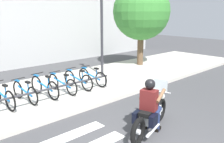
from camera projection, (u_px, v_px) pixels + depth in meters
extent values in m
cube|color=#B7B2A8|center=(46.00, 94.00, 8.97)|extent=(24.00, 4.40, 0.15)
cube|color=white|center=(56.00, 141.00, 5.80)|extent=(2.80, 0.40, 0.01)
torus|color=black|center=(160.00, 109.00, 6.84)|extent=(0.68, 0.31, 0.68)
cylinder|color=silver|center=(160.00, 109.00, 6.84)|extent=(0.15, 0.13, 0.12)
torus|color=black|center=(138.00, 132.00, 5.57)|extent=(0.68, 0.31, 0.68)
cylinder|color=silver|center=(138.00, 132.00, 5.57)|extent=(0.15, 0.13, 0.12)
cube|color=silver|center=(151.00, 114.00, 6.17)|extent=(0.89, 0.51, 0.28)
ellipsoid|color=black|center=(154.00, 104.00, 6.30)|extent=(0.58, 0.42, 0.22)
cube|color=black|center=(148.00, 112.00, 5.96)|extent=(0.62, 0.43, 0.10)
cube|color=black|center=(137.00, 116.00, 5.96)|extent=(0.34, 0.21, 0.28)
cube|color=black|center=(153.00, 120.00, 5.74)|extent=(0.34, 0.21, 0.28)
cylinder|color=silver|center=(160.00, 91.00, 6.58)|extent=(0.21, 0.60, 0.03)
sphere|color=white|center=(162.00, 96.00, 6.79)|extent=(0.18, 0.18, 0.18)
cube|color=silver|center=(160.00, 85.00, 6.56)|extent=(0.15, 0.39, 0.32)
cylinder|color=silver|center=(153.00, 130.00, 5.94)|extent=(0.75, 0.29, 0.08)
cube|color=#591919|center=(149.00, 100.00, 5.94)|extent=(0.36, 0.46, 0.52)
sphere|color=black|center=(150.00, 84.00, 5.87)|extent=(0.26, 0.26, 0.26)
cylinder|color=brown|center=(145.00, 93.00, 6.22)|extent=(0.52, 0.23, 0.26)
cylinder|color=brown|center=(161.00, 96.00, 6.00)|extent=(0.52, 0.23, 0.26)
cylinder|color=#1E284C|center=(145.00, 110.00, 6.23)|extent=(0.46, 0.26, 0.24)
cylinder|color=#1E284C|center=(146.00, 120.00, 6.41)|extent=(0.11, 0.11, 0.49)
cube|color=black|center=(147.00, 126.00, 6.49)|extent=(0.26, 0.16, 0.08)
cylinder|color=#1E284C|center=(157.00, 112.00, 6.07)|extent=(0.46, 0.26, 0.24)
cylinder|color=#1E284C|center=(158.00, 122.00, 6.25)|extent=(0.11, 0.11, 0.49)
cube|color=black|center=(158.00, 129.00, 6.33)|extent=(0.26, 0.16, 0.08)
torus|color=black|center=(10.00, 101.00, 7.10)|extent=(0.12, 0.65, 0.65)
cylinder|color=blue|center=(3.00, 95.00, 7.40)|extent=(0.15, 0.87, 0.24)
cylinder|color=blue|center=(6.00, 92.00, 7.20)|extent=(0.04, 0.04, 0.40)
cube|color=black|center=(5.00, 86.00, 7.15)|extent=(0.12, 0.21, 0.06)
torus|color=black|center=(18.00, 90.00, 8.19)|extent=(0.11, 0.62, 0.62)
torus|color=black|center=(33.00, 96.00, 7.58)|extent=(0.11, 0.62, 0.62)
cylinder|color=blue|center=(25.00, 91.00, 7.87)|extent=(0.14, 0.85, 0.24)
cylinder|color=blue|center=(28.00, 88.00, 7.68)|extent=(0.04, 0.04, 0.38)
cube|color=black|center=(28.00, 82.00, 7.63)|extent=(0.12, 0.21, 0.06)
cylinder|color=black|center=(18.00, 79.00, 8.03)|extent=(0.48, 0.08, 0.03)
cube|color=blue|center=(17.00, 80.00, 8.11)|extent=(0.11, 0.29, 0.04)
torus|color=black|center=(37.00, 85.00, 8.67)|extent=(0.12, 0.67, 0.67)
torus|color=black|center=(53.00, 91.00, 8.01)|extent=(0.12, 0.67, 0.67)
cylinder|color=blue|center=(44.00, 86.00, 8.33)|extent=(0.15, 0.92, 0.25)
cylinder|color=blue|center=(48.00, 82.00, 8.12)|extent=(0.04, 0.04, 0.41)
cube|color=black|center=(48.00, 77.00, 8.07)|extent=(0.12, 0.21, 0.06)
cylinder|color=black|center=(37.00, 73.00, 8.50)|extent=(0.48, 0.08, 0.03)
cube|color=blue|center=(36.00, 75.00, 8.59)|extent=(0.11, 0.29, 0.04)
torus|color=black|center=(53.00, 82.00, 9.17)|extent=(0.11, 0.62, 0.61)
torus|color=black|center=(72.00, 87.00, 8.46)|extent=(0.11, 0.62, 0.61)
cylinder|color=blue|center=(62.00, 83.00, 8.80)|extent=(0.16, 0.98, 0.26)
cylinder|color=blue|center=(67.00, 80.00, 8.58)|extent=(0.04, 0.04, 0.38)
cube|color=black|center=(66.00, 75.00, 8.54)|extent=(0.12, 0.21, 0.06)
cylinder|color=black|center=(55.00, 72.00, 9.00)|extent=(0.48, 0.08, 0.03)
cube|color=blue|center=(53.00, 73.00, 9.09)|extent=(0.11, 0.29, 0.04)
torus|color=black|center=(70.00, 78.00, 9.61)|extent=(0.11, 0.64, 0.64)
torus|color=black|center=(87.00, 83.00, 8.94)|extent=(0.11, 0.64, 0.64)
cylinder|color=blue|center=(78.00, 79.00, 9.26)|extent=(0.15, 0.93, 0.25)
cylinder|color=blue|center=(82.00, 76.00, 9.05)|extent=(0.04, 0.04, 0.39)
cube|color=black|center=(82.00, 71.00, 9.01)|extent=(0.12, 0.21, 0.06)
cylinder|color=black|center=(71.00, 68.00, 9.44)|extent=(0.48, 0.08, 0.03)
cube|color=blue|center=(69.00, 70.00, 9.53)|extent=(0.11, 0.29, 0.04)
torus|color=black|center=(84.00, 75.00, 10.06)|extent=(0.11, 0.62, 0.62)
torus|color=black|center=(101.00, 80.00, 9.42)|extent=(0.11, 0.62, 0.62)
cylinder|color=blue|center=(92.00, 76.00, 9.73)|extent=(0.15, 0.89, 0.25)
cylinder|color=blue|center=(96.00, 73.00, 9.53)|extent=(0.04, 0.04, 0.38)
cube|color=black|center=(96.00, 69.00, 9.48)|extent=(0.12, 0.21, 0.06)
cylinder|color=black|center=(85.00, 66.00, 9.90)|extent=(0.48, 0.08, 0.03)
cube|color=blue|center=(84.00, 68.00, 9.98)|extent=(0.11, 0.29, 0.04)
cylinder|color=#333338|center=(42.00, 90.00, 7.69)|extent=(5.53, 0.07, 0.07)
cylinder|color=#333338|center=(106.00, 81.00, 9.54)|extent=(0.06, 0.06, 0.45)
cylinder|color=#2D2D33|center=(102.00, 34.00, 10.83)|extent=(0.12, 0.12, 4.18)
cylinder|color=brown|center=(140.00, 50.00, 13.47)|extent=(0.34, 0.34, 2.01)
sphere|color=#387F33|center=(141.00, 12.00, 12.97)|extent=(3.10, 3.10, 3.10)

